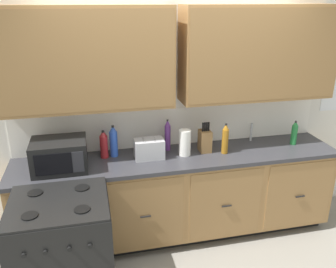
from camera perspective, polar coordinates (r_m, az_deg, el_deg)
ground_plane at (r=3.74m, az=2.89°, el=-18.46°), size 8.00×8.00×0.00m
wall_unit at (r=3.44m, az=1.18°, el=8.60°), size 4.39×0.40×2.38m
counter_run at (r=3.70m, az=1.80°, el=-9.88°), size 3.22×0.64×0.93m
stove_range at (r=3.11m, az=-16.42°, el=-17.79°), size 0.76×0.68×0.95m
microwave at (r=3.30m, az=-17.11°, el=-3.28°), size 0.48×0.37×0.28m
toaster at (r=3.41m, az=-3.07°, el=-2.38°), size 0.28×0.18×0.19m
knife_block at (r=3.56m, az=5.98°, el=-1.06°), size 0.11×0.14×0.31m
sink_faucet at (r=3.92m, az=13.27°, el=0.33°), size 0.02×0.02×0.20m
paper_towel_roll at (r=3.46m, az=2.73°, el=-1.40°), size 0.12×0.12×0.26m
bottle_violet at (r=3.56m, az=-0.07°, el=-0.20°), size 0.06×0.06×0.33m
bottle_green at (r=3.94m, az=19.72°, el=0.17°), size 0.06×0.06×0.26m
bottle_amber at (r=3.53m, az=9.22°, el=-0.78°), size 0.06×0.06×0.31m
bottle_red at (r=3.45m, az=-10.32°, el=-1.68°), size 0.08×0.08×0.28m
bottle_blue at (r=3.46m, az=-8.78°, el=-1.18°), size 0.08×0.08×0.32m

